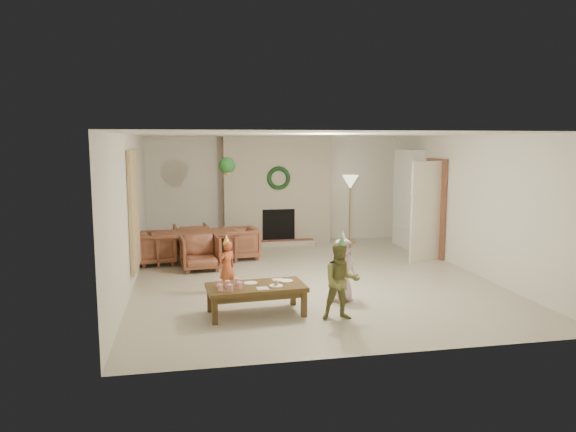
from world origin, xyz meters
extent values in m
plane|color=#B7B29E|center=(0.00, 0.00, 0.00)|extent=(7.00, 7.00, 0.00)
plane|color=white|center=(0.00, 0.00, 2.50)|extent=(7.00, 7.00, 0.00)
plane|color=silver|center=(0.00, 3.50, 1.25)|extent=(7.00, 0.00, 7.00)
plane|color=silver|center=(0.00, -3.50, 1.25)|extent=(7.00, 0.00, 7.00)
plane|color=silver|center=(-3.00, 0.00, 1.25)|extent=(0.00, 7.00, 7.00)
plane|color=silver|center=(3.00, 0.00, 1.25)|extent=(0.00, 7.00, 7.00)
cube|color=#512015|center=(0.00, 3.30, 1.25)|extent=(2.50, 0.40, 2.50)
cube|color=maroon|center=(0.00, 2.95, 0.06)|extent=(1.60, 0.30, 0.12)
cube|color=black|center=(0.00, 3.12, 0.45)|extent=(0.75, 0.12, 0.75)
torus|color=#14371A|center=(0.00, 3.07, 1.55)|extent=(0.54, 0.10, 0.54)
cylinder|color=gold|center=(1.69, 3.00, 0.02)|extent=(0.30, 0.30, 0.03)
cylinder|color=gold|center=(1.69, 3.00, 0.75)|extent=(0.03, 0.03, 1.44)
cone|color=beige|center=(1.69, 3.00, 1.44)|extent=(0.38, 0.38, 0.32)
cube|color=white|center=(2.84, 2.30, 1.10)|extent=(0.30, 1.00, 2.20)
cube|color=white|center=(2.82, 2.30, 0.45)|extent=(0.30, 0.92, 0.03)
cube|color=white|center=(2.82, 2.30, 0.85)|extent=(0.30, 0.92, 0.03)
cube|color=white|center=(2.82, 2.30, 1.25)|extent=(0.30, 0.92, 0.03)
cube|color=white|center=(2.82, 2.30, 1.65)|extent=(0.30, 0.92, 0.03)
cube|color=#AF4920|center=(2.80, 2.15, 0.59)|extent=(0.20, 0.40, 0.24)
cube|color=navy|center=(2.80, 2.35, 0.99)|extent=(0.20, 0.44, 0.24)
cube|color=#AC9324|center=(2.80, 2.20, 1.38)|extent=(0.20, 0.36, 0.22)
cube|color=brown|center=(2.96, 1.20, 1.02)|extent=(0.05, 0.86, 2.04)
cube|color=beige|center=(2.58, 0.82, 1.00)|extent=(0.77, 0.32, 2.00)
cube|color=beige|center=(-2.96, 0.20, 1.25)|extent=(0.06, 1.20, 2.00)
imported|color=brown|center=(-1.94, 1.66, 0.29)|extent=(1.75, 1.10, 0.59)
imported|color=brown|center=(-1.87, 0.93, 0.32)|extent=(0.76, 0.78, 0.65)
imported|color=brown|center=(-2.02, 2.39, 0.32)|extent=(0.76, 0.78, 0.65)
imported|color=brown|center=(-2.67, 1.58, 0.32)|extent=(0.78, 0.76, 0.65)
imported|color=brown|center=(-1.03, 1.76, 0.32)|extent=(0.78, 0.76, 0.65)
cylinder|color=tan|center=(-1.30, 1.50, 2.15)|extent=(0.01, 0.01, 0.70)
cylinder|color=#A06C33|center=(-1.30, 1.50, 1.80)|extent=(0.16, 0.16, 0.12)
sphere|color=#1A4F1F|center=(-1.30, 1.50, 1.92)|extent=(0.32, 0.32, 0.32)
cube|color=#4D3819|center=(-1.18, -1.82, 0.38)|extent=(1.39, 0.77, 0.06)
cube|color=#4D3819|center=(-1.18, -1.82, 0.31)|extent=(1.28, 0.66, 0.08)
cube|color=#4D3819|center=(-1.77, -2.14, 0.18)|extent=(0.08, 0.08, 0.35)
cube|color=#4D3819|center=(-0.55, -2.05, 0.18)|extent=(0.08, 0.08, 0.35)
cube|color=#4D3819|center=(-1.81, -1.60, 0.18)|extent=(0.08, 0.08, 0.35)
cube|color=#4D3819|center=(-0.59, -1.50, 0.18)|extent=(0.08, 0.08, 0.35)
cylinder|color=white|center=(-1.69, -2.02, 0.46)|extent=(0.08, 0.08, 0.09)
cylinder|color=white|center=(-1.70, -1.81, 0.46)|extent=(0.08, 0.08, 0.09)
cylinder|color=white|center=(-1.56, -2.06, 0.46)|extent=(0.08, 0.08, 0.09)
cylinder|color=white|center=(-1.57, -1.85, 0.46)|extent=(0.08, 0.08, 0.09)
cylinder|color=white|center=(-1.42, -1.96, 0.46)|extent=(0.08, 0.08, 0.09)
cylinder|color=white|center=(-1.43, -1.76, 0.46)|extent=(0.08, 0.08, 0.09)
cylinder|color=white|center=(-1.24, -1.70, 0.42)|extent=(0.20, 0.20, 0.01)
cylinder|color=white|center=(-0.92, -1.91, 0.42)|extent=(0.20, 0.20, 0.01)
cylinder|color=white|center=(-0.72, -1.68, 0.42)|extent=(0.20, 0.20, 0.01)
sphere|color=tan|center=(-0.92, -1.91, 0.46)|extent=(0.08, 0.08, 0.07)
cube|color=beige|center=(-1.12, -2.00, 0.42)|extent=(0.17, 0.17, 0.01)
cube|color=beige|center=(-0.83, -1.61, 0.42)|extent=(0.17, 0.17, 0.01)
imported|color=#B04C25|center=(-1.50, -0.71, 0.42)|extent=(0.36, 0.34, 0.84)
cone|color=#F7FD54|center=(-1.50, -0.71, 0.87)|extent=(0.14, 0.14, 0.16)
imported|color=olive|center=(-0.09, -2.24, 0.52)|extent=(0.54, 0.43, 1.05)
cone|color=#47A652|center=(-0.09, -2.24, 1.08)|extent=(0.16, 0.16, 0.17)
imported|color=beige|center=(0.18, -1.45, 0.48)|extent=(0.55, 0.47, 0.96)
cone|color=silver|center=(0.18, -1.45, 1.00)|extent=(0.15, 0.15, 0.17)
camera|label=1|loc=(-2.10, -8.89, 2.38)|focal=33.06mm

